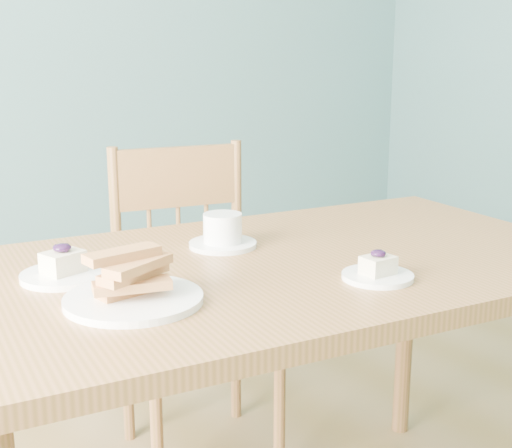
{
  "coord_description": "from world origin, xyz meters",
  "views": [
    {
      "loc": [
        -1.21,
        -1.02,
        1.19
      ],
      "look_at": [
        -0.33,
        0.19,
        0.82
      ],
      "focal_mm": 50.0,
      "sensor_mm": 36.0,
      "label": 1
    }
  ],
  "objects_px": {
    "coffee_cup": "(223,233)",
    "biscotti_plate": "(133,287)",
    "dining_chair": "(194,302)",
    "cheesecake_plate_near": "(378,272)",
    "cheesecake_plate_far": "(64,270)",
    "dining_table": "(280,292)"
  },
  "relations": [
    {
      "from": "dining_chair",
      "to": "coffee_cup",
      "type": "height_order",
      "value": "dining_chair"
    },
    {
      "from": "cheesecake_plate_far",
      "to": "cheesecake_plate_near",
      "type": "bearing_deg",
      "value": -36.05
    },
    {
      "from": "biscotti_plate",
      "to": "dining_chair",
      "type": "bearing_deg",
      "value": 51.34
    },
    {
      "from": "dining_chair",
      "to": "biscotti_plate",
      "type": "distance_m",
      "value": 0.83
    },
    {
      "from": "cheesecake_plate_near",
      "to": "biscotti_plate",
      "type": "distance_m",
      "value": 0.48
    },
    {
      "from": "dining_chair",
      "to": "cheesecake_plate_far",
      "type": "bearing_deg",
      "value": -130.72
    },
    {
      "from": "cheesecake_plate_far",
      "to": "coffee_cup",
      "type": "relative_size",
      "value": 1.1
    },
    {
      "from": "dining_table",
      "to": "dining_chair",
      "type": "xyz_separation_m",
      "value": [
        0.1,
        0.54,
        -0.21
      ]
    },
    {
      "from": "dining_chair",
      "to": "coffee_cup",
      "type": "relative_size",
      "value": 5.92
    },
    {
      "from": "cheesecake_plate_far",
      "to": "dining_chair",
      "type": "bearing_deg",
      "value": 36.55
    },
    {
      "from": "cheesecake_plate_far",
      "to": "dining_table",
      "type": "bearing_deg",
      "value": -19.22
    },
    {
      "from": "biscotti_plate",
      "to": "coffee_cup",
      "type": "bearing_deg",
      "value": 33.02
    },
    {
      "from": "cheesecake_plate_far",
      "to": "biscotti_plate",
      "type": "distance_m",
      "value": 0.21
    },
    {
      "from": "cheesecake_plate_near",
      "to": "biscotti_plate",
      "type": "bearing_deg",
      "value": 160.69
    },
    {
      "from": "biscotti_plate",
      "to": "cheesecake_plate_near",
      "type": "bearing_deg",
      "value": -19.31
    },
    {
      "from": "coffee_cup",
      "to": "biscotti_plate",
      "type": "height_order",
      "value": "biscotti_plate"
    },
    {
      "from": "dining_table",
      "to": "coffee_cup",
      "type": "height_order",
      "value": "coffee_cup"
    },
    {
      "from": "cheesecake_plate_near",
      "to": "biscotti_plate",
      "type": "height_order",
      "value": "biscotti_plate"
    },
    {
      "from": "cheesecake_plate_near",
      "to": "cheesecake_plate_far",
      "type": "xyz_separation_m",
      "value": [
        -0.5,
        0.37,
        0.0
      ]
    },
    {
      "from": "dining_table",
      "to": "cheesecake_plate_far",
      "type": "xyz_separation_m",
      "value": [
        -0.43,
        0.15,
        0.09
      ]
    },
    {
      "from": "dining_table",
      "to": "cheesecake_plate_far",
      "type": "relative_size",
      "value": 8.84
    },
    {
      "from": "dining_table",
      "to": "coffee_cup",
      "type": "xyz_separation_m",
      "value": [
        -0.04,
        0.16,
        0.11
      ]
    }
  ]
}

